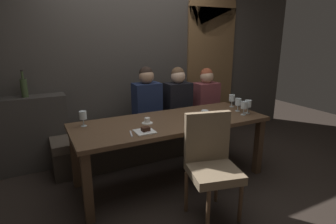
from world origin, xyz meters
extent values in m
plane|color=black|center=(0.00, 0.00, 0.00)|extent=(9.00, 9.00, 0.00)
cube|color=#423D38|center=(0.00, 1.22, 1.50)|extent=(6.00, 0.12, 3.00)
cube|color=brown|center=(1.35, 1.15, 1.05)|extent=(0.90, 0.05, 2.10)
cylinder|color=brown|center=(1.35, 1.15, 2.10)|extent=(0.90, 0.05, 0.90)
cube|color=#38342F|center=(-1.55, 1.04, 0.47)|extent=(1.10, 0.28, 0.95)
cube|color=#493422|center=(-1.03, -0.35, 0.35)|extent=(0.08, 0.08, 0.69)
cube|color=#493422|center=(1.03, -0.35, 0.35)|extent=(0.08, 0.08, 0.69)
cube|color=#493422|center=(-1.03, 0.35, 0.35)|extent=(0.08, 0.08, 0.69)
cube|color=#493422|center=(1.03, 0.35, 0.35)|extent=(0.08, 0.08, 0.69)
cube|color=brown|center=(0.00, 0.00, 0.72)|extent=(2.20, 0.84, 0.04)
cube|color=#312A23|center=(0.00, 0.70, 0.17)|extent=(2.50, 0.40, 0.35)
cube|color=#473D33|center=(0.00, 0.70, 0.40)|extent=(2.50, 0.44, 0.10)
cylinder|color=brown|center=(-0.16, -0.98, 0.21)|extent=(0.04, 0.04, 0.42)
cylinder|color=brown|center=(0.20, -0.98, 0.21)|extent=(0.04, 0.04, 0.42)
cylinder|color=brown|center=(-0.16, -0.62, 0.21)|extent=(0.04, 0.04, 0.42)
cylinder|color=brown|center=(0.20, -0.62, 0.21)|extent=(0.04, 0.04, 0.42)
cube|color=#7F6B51|center=(0.02, -0.80, 0.46)|extent=(0.53, 0.53, 0.08)
cube|color=#7F6B51|center=(0.06, -0.62, 0.74)|extent=(0.44, 0.16, 0.48)
cube|color=#192342|center=(0.00, 0.70, 0.75)|extent=(0.36, 0.24, 0.61)
sphere|color=tan|center=(0.00, 0.70, 1.15)|extent=(0.20, 0.20, 0.20)
sphere|color=black|center=(0.00, 0.71, 1.18)|extent=(0.18, 0.18, 0.18)
cube|color=black|center=(0.47, 0.68, 0.74)|extent=(0.36, 0.24, 0.58)
sphere|color=#DBB293|center=(0.47, 0.68, 1.12)|extent=(0.20, 0.20, 0.20)
sphere|color=brown|center=(0.47, 0.69, 1.16)|extent=(0.18, 0.18, 0.18)
cube|color=brown|center=(0.98, 0.72, 0.72)|extent=(0.36, 0.24, 0.53)
sphere|color=tan|center=(0.98, 0.72, 1.08)|extent=(0.20, 0.20, 0.20)
sphere|color=brown|center=(0.98, 0.73, 1.11)|extent=(0.18, 0.18, 0.18)
cylinder|color=#384728|center=(-1.44, 1.03, 1.06)|extent=(0.08, 0.08, 0.22)
cylinder|color=#384728|center=(-1.44, 1.03, 1.21)|extent=(0.03, 0.03, 0.09)
cylinder|color=black|center=(-1.44, 1.03, 1.27)|extent=(0.03, 0.03, 0.02)
cylinder|color=silver|center=(1.01, 0.17, 0.74)|extent=(0.06, 0.06, 0.00)
cylinder|color=silver|center=(1.01, 0.17, 0.78)|extent=(0.01, 0.01, 0.07)
cylinder|color=silver|center=(1.01, 0.17, 0.86)|extent=(0.08, 0.08, 0.08)
cylinder|color=silver|center=(0.23, -0.32, 0.74)|extent=(0.06, 0.06, 0.00)
cylinder|color=silver|center=(0.23, -0.32, 0.78)|extent=(0.01, 0.01, 0.07)
cylinder|color=silver|center=(0.23, -0.32, 0.86)|extent=(0.08, 0.08, 0.08)
cylinder|color=silver|center=(-0.92, 0.24, 0.74)|extent=(0.06, 0.06, 0.00)
cylinder|color=silver|center=(-0.92, 0.24, 0.78)|extent=(0.01, 0.01, 0.07)
cylinder|color=silver|center=(-0.92, 0.24, 0.86)|extent=(0.08, 0.08, 0.08)
cylinder|color=gold|center=(-0.92, 0.24, 0.84)|extent=(0.07, 0.07, 0.03)
cylinder|color=silver|center=(0.97, -0.18, 0.74)|extent=(0.06, 0.06, 0.00)
cylinder|color=silver|center=(0.97, -0.18, 0.78)|extent=(0.01, 0.01, 0.07)
cylinder|color=silver|center=(0.97, -0.18, 0.86)|extent=(0.08, 0.08, 0.08)
cylinder|color=silver|center=(0.93, -0.04, 0.74)|extent=(0.06, 0.06, 0.00)
cylinder|color=silver|center=(0.93, -0.04, 0.78)|extent=(0.01, 0.01, 0.07)
cylinder|color=silver|center=(0.93, -0.04, 0.86)|extent=(0.08, 0.08, 0.08)
cylinder|color=silver|center=(0.88, -0.21, 0.74)|extent=(0.06, 0.06, 0.00)
cylinder|color=silver|center=(0.88, -0.21, 0.78)|extent=(0.01, 0.01, 0.07)
cylinder|color=silver|center=(0.88, -0.21, 0.86)|extent=(0.08, 0.08, 0.08)
cylinder|color=white|center=(-0.29, 0.01, 0.74)|extent=(0.12, 0.12, 0.01)
cylinder|color=white|center=(-0.29, 0.01, 0.78)|extent=(0.06, 0.06, 0.06)
cylinder|color=brown|center=(-0.29, 0.01, 0.80)|extent=(0.05, 0.05, 0.01)
cube|color=white|center=(-0.42, -0.23, 0.74)|extent=(0.19, 0.19, 0.01)
cube|color=#381E14|center=(-0.41, -0.23, 0.77)|extent=(0.08, 0.06, 0.04)
cube|color=silver|center=(-0.56, -0.22, 0.74)|extent=(0.05, 0.17, 0.01)
camera|label=1|loc=(-1.37, -2.58, 1.66)|focal=28.87mm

